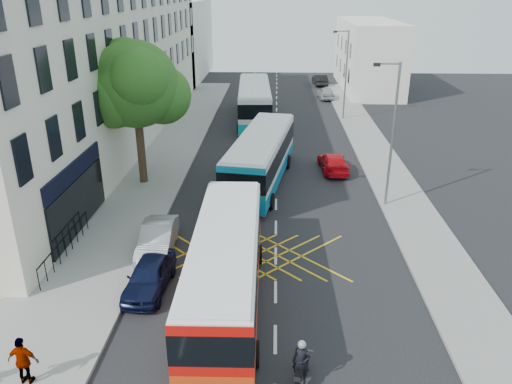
# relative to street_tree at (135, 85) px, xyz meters

# --- Properties ---
(ground) EXTENTS (120.00, 120.00, 0.00)m
(ground) POSITION_rel_street_tree_xyz_m (8.51, -14.97, -6.29)
(ground) COLOR black
(ground) RESTS_ON ground
(pavement_left) EXTENTS (5.00, 70.00, 0.15)m
(pavement_left) POSITION_rel_street_tree_xyz_m (0.01, 0.03, -6.22)
(pavement_left) COLOR gray
(pavement_left) RESTS_ON ground
(pavement_right) EXTENTS (3.00, 70.00, 0.15)m
(pavement_right) POSITION_rel_street_tree_xyz_m (16.01, 0.03, -6.22)
(pavement_right) COLOR gray
(pavement_right) RESTS_ON ground
(terrace_main) EXTENTS (8.30, 45.00, 13.50)m
(terrace_main) POSITION_rel_street_tree_xyz_m (-5.49, 9.52, 0.46)
(terrace_main) COLOR beige
(terrace_main) RESTS_ON ground
(terrace_far) EXTENTS (8.00, 20.00, 10.00)m
(terrace_far) POSITION_rel_street_tree_xyz_m (-5.49, 40.03, -1.29)
(terrace_far) COLOR silver
(terrace_far) RESTS_ON ground
(building_right) EXTENTS (6.00, 18.00, 8.00)m
(building_right) POSITION_rel_street_tree_xyz_m (19.51, 33.03, -2.29)
(building_right) COLOR silver
(building_right) RESTS_ON ground
(street_tree) EXTENTS (6.30, 5.70, 8.80)m
(street_tree) POSITION_rel_street_tree_xyz_m (0.00, 0.00, 0.00)
(street_tree) COLOR #382619
(street_tree) RESTS_ON pavement_left
(lamp_near) EXTENTS (1.45, 0.15, 8.00)m
(lamp_near) POSITION_rel_street_tree_xyz_m (14.71, -2.97, -1.68)
(lamp_near) COLOR slate
(lamp_near) RESTS_ON pavement_right
(lamp_far) EXTENTS (1.45, 0.15, 8.00)m
(lamp_far) POSITION_rel_street_tree_xyz_m (14.71, 17.03, -1.68)
(lamp_far) COLOR slate
(lamp_far) RESTS_ON pavement_right
(railings) EXTENTS (0.08, 5.60, 1.14)m
(railings) POSITION_rel_street_tree_xyz_m (-1.19, -9.67, -5.57)
(railings) COLOR black
(railings) RESTS_ON pavement_left
(bus_near) EXTENTS (2.87, 10.99, 3.08)m
(bus_near) POSITION_rel_street_tree_xyz_m (6.55, -12.69, -4.67)
(bus_near) COLOR silver
(bus_near) RESTS_ON ground
(bus_mid) EXTENTS (4.43, 11.81, 3.24)m
(bus_mid) POSITION_rel_street_tree_xyz_m (7.52, 0.39, -4.58)
(bus_mid) COLOR silver
(bus_mid) RESTS_ON ground
(bus_far) EXTENTS (3.50, 12.38, 3.45)m
(bus_far) POSITION_rel_street_tree_xyz_m (6.44, 16.37, -4.48)
(bus_far) COLOR silver
(bus_far) RESTS_ON ground
(motorbike) EXTENTS (0.74, 1.89, 1.72)m
(motorbike) POSITION_rel_street_tree_xyz_m (9.32, -17.13, -5.49)
(motorbike) COLOR black
(motorbike) RESTS_ON ground
(parked_car_blue) EXTENTS (1.78, 3.97, 1.32)m
(parked_car_blue) POSITION_rel_street_tree_xyz_m (3.27, -11.97, -5.63)
(parked_car_blue) COLOR black
(parked_car_blue) RESTS_ON ground
(parked_car_silver) EXTENTS (1.69, 4.31, 1.40)m
(parked_car_silver) POSITION_rel_street_tree_xyz_m (2.91, -8.81, -5.59)
(parked_car_silver) COLOR #9EA1A5
(parked_car_silver) RESTS_ON ground
(red_hatchback) EXTENTS (2.01, 4.36, 1.23)m
(red_hatchback) POSITION_rel_street_tree_xyz_m (12.40, 2.89, -5.68)
(red_hatchback) COLOR red
(red_hatchback) RESTS_ON ground
(distant_car_grey) EXTENTS (2.49, 4.98, 1.35)m
(distant_car_grey) POSITION_rel_street_tree_xyz_m (6.37, 24.35, -5.61)
(distant_car_grey) COLOR #46484F
(distant_car_grey) RESTS_ON ground
(distant_car_silver) EXTENTS (1.85, 4.02, 1.34)m
(distant_car_silver) POSITION_rel_street_tree_xyz_m (14.01, 26.62, -5.62)
(distant_car_silver) COLOR #9DA0A4
(distant_car_silver) RESTS_ON ground
(distant_car_dark) EXTENTS (1.88, 4.31, 1.38)m
(distant_car_dark) POSITION_rel_street_tree_xyz_m (14.01, 34.91, -5.60)
(distant_car_dark) COLOR black
(distant_car_dark) RESTS_ON ground
(pedestrian_far) EXTENTS (1.02, 0.47, 1.70)m
(pedestrian_far) POSITION_rel_street_tree_xyz_m (0.68, -17.54, -5.29)
(pedestrian_far) COLOR gray
(pedestrian_far) RESTS_ON pavement_left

